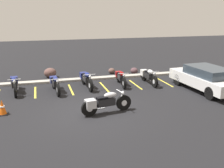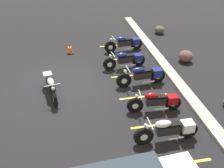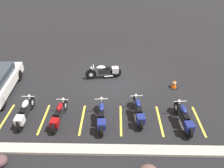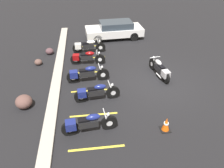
# 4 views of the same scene
# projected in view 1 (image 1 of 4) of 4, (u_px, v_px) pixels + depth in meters

# --- Properties ---
(ground) EXTENTS (60.00, 60.00, 0.00)m
(ground) POSITION_uv_depth(u_px,v_px,m) (91.00, 112.00, 11.04)
(ground) COLOR black
(motorcycle_silver_featured) EXTENTS (2.21, 0.76, 0.88)m
(motorcycle_silver_featured) POSITION_uv_depth(u_px,v_px,m) (104.00, 103.00, 10.72)
(motorcycle_silver_featured) COLOR black
(motorcycle_silver_featured) RESTS_ON ground
(parked_bike_0) EXTENTS (0.63, 2.23, 0.88)m
(parked_bike_0) POSITION_uv_depth(u_px,v_px,m) (15.00, 84.00, 13.58)
(parked_bike_0) COLOR black
(parked_bike_0) RESTS_ON ground
(parked_bike_1) EXTENTS (0.62, 2.19, 0.86)m
(parked_bike_1) POSITION_uv_depth(u_px,v_px,m) (55.00, 83.00, 13.71)
(parked_bike_1) COLOR black
(parked_bike_1) RESTS_ON ground
(parked_bike_2) EXTENTS (0.64, 2.29, 0.90)m
(parked_bike_2) POSITION_uv_depth(u_px,v_px,m) (86.00, 79.00, 14.50)
(parked_bike_2) COLOR black
(parked_bike_2) RESTS_ON ground
(parked_bike_3) EXTENTS (0.60, 2.12, 0.83)m
(parked_bike_3) POSITION_uv_depth(u_px,v_px,m) (121.00, 77.00, 14.98)
(parked_bike_3) COLOR black
(parked_bike_3) RESTS_ON ground
(parked_bike_4) EXTENTS (0.62, 2.22, 0.87)m
(parked_bike_4) POSITION_uv_depth(u_px,v_px,m) (148.00, 76.00, 15.28)
(parked_bike_4) COLOR black
(parked_bike_4) RESTS_ON ground
(car_white) EXTENTS (2.08, 4.41, 1.29)m
(car_white) POSITION_uv_depth(u_px,v_px,m) (206.00, 78.00, 13.83)
(car_white) COLOR black
(car_white) RESTS_ON ground
(concrete_curb) EXTENTS (18.00, 0.50, 0.12)m
(concrete_curb) POSITION_uv_depth(u_px,v_px,m) (74.00, 80.00, 15.98)
(concrete_curb) COLOR #A8A399
(concrete_curb) RESTS_ON ground
(landscape_rock_0) EXTENTS (0.52, 0.54, 0.42)m
(landscape_rock_0) POSITION_uv_depth(u_px,v_px,m) (134.00, 71.00, 17.71)
(landscape_rock_0) COLOR #52393E
(landscape_rock_0) RESTS_ON ground
(landscape_rock_1) EXTENTS (0.91, 0.89, 0.61)m
(landscape_rock_1) POSITION_uv_depth(u_px,v_px,m) (50.00, 73.00, 16.73)
(landscape_rock_1) COLOR brown
(landscape_rock_1) RESTS_ON ground
(landscape_rock_2) EXTENTS (0.63, 0.63, 0.37)m
(landscape_rock_2) POSITION_uv_depth(u_px,v_px,m) (112.00, 71.00, 17.83)
(landscape_rock_2) COLOR brown
(landscape_rock_2) RESTS_ON ground
(traffic_cone) EXTENTS (0.40, 0.40, 0.63)m
(traffic_cone) POSITION_uv_depth(u_px,v_px,m) (2.00, 108.00, 10.65)
(traffic_cone) COLOR black
(traffic_cone) RESTS_ON ground
(stall_line_1) EXTENTS (0.10, 2.10, 0.00)m
(stall_line_1) POSITION_uv_depth(u_px,v_px,m) (35.00, 92.00, 13.68)
(stall_line_1) COLOR gold
(stall_line_1) RESTS_ON ground
(stall_line_2) EXTENTS (0.10, 2.10, 0.00)m
(stall_line_2) POSITION_uv_depth(u_px,v_px,m) (71.00, 89.00, 14.17)
(stall_line_2) COLOR gold
(stall_line_2) RESTS_ON ground
(stall_line_3) EXTENTS (0.10, 2.10, 0.00)m
(stall_line_3) POSITION_uv_depth(u_px,v_px,m) (104.00, 87.00, 14.65)
(stall_line_3) COLOR gold
(stall_line_3) RESTS_ON ground
(stall_line_4) EXTENTS (0.10, 2.10, 0.00)m
(stall_line_4) POSITION_uv_depth(u_px,v_px,m) (135.00, 84.00, 15.14)
(stall_line_4) COLOR gold
(stall_line_4) RESTS_ON ground
(stall_line_5) EXTENTS (0.10, 2.10, 0.00)m
(stall_line_5) POSITION_uv_depth(u_px,v_px,m) (165.00, 82.00, 15.63)
(stall_line_5) COLOR gold
(stall_line_5) RESTS_ON ground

